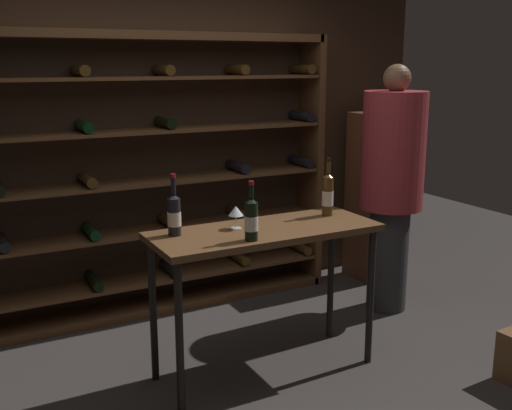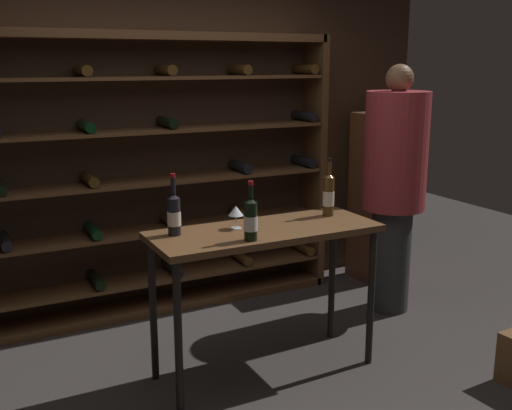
{
  "view_description": "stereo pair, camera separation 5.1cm",
  "coord_description": "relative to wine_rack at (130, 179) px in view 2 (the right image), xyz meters",
  "views": [
    {
      "loc": [
        -1.58,
        -2.78,
        1.88
      ],
      "look_at": [
        0.06,
        0.28,
        1.07
      ],
      "focal_mm": 42.83,
      "sensor_mm": 36.0,
      "label": 1
    },
    {
      "loc": [
        -1.53,
        -2.8,
        1.88
      ],
      "look_at": [
        0.06,
        0.28,
        1.07
      ],
      "focal_mm": 42.83,
      "sensor_mm": 36.0,
      "label": 2
    }
  ],
  "objects": [
    {
      "name": "wine_rack",
      "position": [
        0.0,
        0.0,
        0.0
      ],
      "size": [
        3.23,
        0.32,
        2.09
      ],
      "color": "brown",
      "rests_on": "ground"
    },
    {
      "name": "wine_bottle_amber_reserve",
      "position": [
        -0.08,
        -1.15,
        -0.0
      ],
      "size": [
        0.08,
        0.08,
        0.35
      ],
      "color": "black",
      "rests_on": "tasting_table"
    },
    {
      "name": "back_wall",
      "position": [
        0.34,
        0.21,
        0.31
      ],
      "size": [
        4.7,
        0.1,
        2.7
      ],
      "primitive_type": "cube",
      "color": "#3D2B1E",
      "rests_on": "ground"
    },
    {
      "name": "tasting_table",
      "position": [
        0.45,
        -1.26,
        -0.23
      ],
      "size": [
        1.38,
        0.53,
        0.92
      ],
      "color": "brown",
      "rests_on": "ground"
    },
    {
      "name": "display_cabinet",
      "position": [
        2.17,
        -0.18,
        -0.31
      ],
      "size": [
        0.44,
        0.36,
        1.46
      ],
      "primitive_type": "cube",
      "color": "#4C2D1E",
      "rests_on": "ground"
    },
    {
      "name": "person_guest_khaki",
      "position": [
        1.77,
        -0.83,
        -0.02
      ],
      "size": [
        0.47,
        0.47,
        1.87
      ],
      "rotation": [
        0.0,
        0.0,
        -2.62
      ],
      "color": "#303030",
      "rests_on": "ground"
    },
    {
      "name": "wine_glass_stemmed_right",
      "position": [
        0.29,
        -1.19,
        -0.02
      ],
      "size": [
        0.09,
        0.09,
        0.14
      ],
      "color": "silver",
      "rests_on": "tasting_table"
    },
    {
      "name": "ground_plane",
      "position": [
        0.34,
        -1.53,
        -1.04
      ],
      "size": [
        9.49,
        9.49,
        0.0
      ],
      "primitive_type": "plane",
      "color": "#383330"
    },
    {
      "name": "wine_bottle_black_capsule",
      "position": [
        0.26,
        -1.45,
        -0.0
      ],
      "size": [
        0.08,
        0.08,
        0.33
      ],
      "color": "black",
      "rests_on": "tasting_table"
    },
    {
      "name": "wine_bottle_green_slim",
      "position": [
        0.95,
        -1.18,
        0.02
      ],
      "size": [
        0.07,
        0.07,
        0.37
      ],
      "color": "#4C3314",
      "rests_on": "tasting_table"
    }
  ]
}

